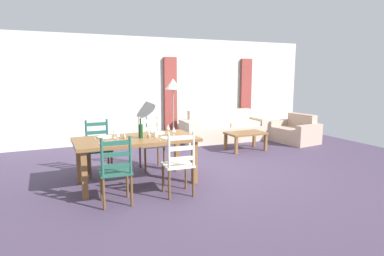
{
  "coord_description": "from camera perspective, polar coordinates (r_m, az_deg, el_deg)",
  "views": [
    {
      "loc": [
        -2.57,
        -5.08,
        1.75
      ],
      "look_at": [
        -0.07,
        0.44,
        0.75
      ],
      "focal_mm": 30.52,
      "sensor_mm": 36.0,
      "label": 1
    }
  ],
  "objects": [
    {
      "name": "fork_near_right",
      "position": [
        5.12,
        -5.78,
        -1.93
      ],
      "size": [
        0.02,
        0.17,
        0.01
      ],
      "primitive_type": "cube",
      "rotation": [
        0.0,
        0.0,
        -0.03
      ],
      "color": "silver",
      "rests_on": "dining_table"
    },
    {
      "name": "candle_tall",
      "position": [
        5.23,
        -11.73,
        -1.12
      ],
      "size": [
        0.05,
        0.05,
        0.24
      ],
      "color": "#998C66",
      "rests_on": "dining_table"
    },
    {
      "name": "wall_far",
      "position": [
        8.78,
        -7.34,
        6.69
      ],
      "size": [
        9.6,
        0.16,
        2.7
      ],
      "primitive_type": "cube",
      "color": "silver",
      "rests_on": "ground_plane"
    },
    {
      "name": "wine_glass_near_right",
      "position": [
        5.31,
        -3.19,
        -0.29
      ],
      "size": [
        0.06,
        0.06,
        0.16
      ],
      "color": "white",
      "rests_on": "dining_table"
    },
    {
      "name": "couch",
      "position": [
        8.75,
        5.48,
        -0.26
      ],
      "size": [
        2.33,
        0.95,
        0.8
      ],
      "color": "beige",
      "rests_on": "ground_plane"
    },
    {
      "name": "coffee_table",
      "position": [
        7.67,
        9.37,
        -1.23
      ],
      "size": [
        0.9,
        0.56,
        0.42
      ],
      "color": "brown",
      "rests_on": "ground_plane"
    },
    {
      "name": "candle_short",
      "position": [
        5.27,
        -7.55,
        -1.1
      ],
      "size": [
        0.05,
        0.05,
        0.19
      ],
      "color": "#998C66",
      "rests_on": "dining_table"
    },
    {
      "name": "dinner_plate_far_right",
      "position": [
        5.63,
        -5.97,
        -0.83
      ],
      "size": [
        0.24,
        0.24,
        0.02
      ],
      "primitive_type": "cylinder",
      "color": "white",
      "rests_on": "dining_table"
    },
    {
      "name": "fork_far_right",
      "position": [
        5.58,
        -7.43,
        -1.0
      ],
      "size": [
        0.02,
        0.17,
        0.01
      ],
      "primitive_type": "cube",
      "rotation": [
        0.0,
        0.0,
        -0.03
      ],
      "color": "silver",
      "rests_on": "dining_table"
    },
    {
      "name": "fork_far_left",
      "position": [
        5.4,
        -16.6,
        -1.68
      ],
      "size": [
        0.02,
        0.17,
        0.01
      ],
      "primitive_type": "cube",
      "rotation": [
        0.0,
        0.0,
        -0.0
      ],
      "color": "silver",
      "rests_on": "dining_table"
    },
    {
      "name": "wine_glass_near_left",
      "position": [
        5.04,
        -12.84,
        -1.04
      ],
      "size": [
        0.06,
        0.06,
        0.16
      ],
      "color": "white",
      "rests_on": "dining_table"
    },
    {
      "name": "dining_table",
      "position": [
        5.29,
        -9.72,
        -2.64
      ],
      "size": [
        1.9,
        0.96,
        0.75
      ],
      "color": "brown",
      "rests_on": "ground_plane"
    },
    {
      "name": "ground_plane",
      "position": [
        5.97,
        2.4,
        -7.8
      ],
      "size": [
        9.6,
        9.6,
        0.02
      ],
      "primitive_type": "cube",
      "color": "#473951"
    },
    {
      "name": "curtain_panel_right",
      "position": [
        9.93,
        9.36,
        5.51
      ],
      "size": [
        0.35,
        0.08,
        2.2
      ],
      "primitive_type": "cube",
      "color": "brown",
      "rests_on": "ground_plane"
    },
    {
      "name": "curtain_panel_left",
      "position": [
        8.83,
        -3.77,
        5.14
      ],
      "size": [
        0.35,
        0.08,
        2.2
      ],
      "primitive_type": "cube",
      "color": "brown",
      "rests_on": "ground_plane"
    },
    {
      "name": "wine_bottle",
      "position": [
        5.23,
        -8.96,
        -0.47
      ],
      "size": [
        0.07,
        0.07,
        0.32
      ],
      "color": "#143819",
      "rests_on": "dining_table"
    },
    {
      "name": "coffee_cup_primary",
      "position": [
        5.32,
        -6.4,
        -1.04
      ],
      "size": [
        0.07,
        0.07,
        0.09
      ],
      "primitive_type": "cylinder",
      "color": "silver",
      "rests_on": "dining_table"
    },
    {
      "name": "dining_chair_near_right",
      "position": [
        4.73,
        -2.31,
        -6.26
      ],
      "size": [
        0.45,
        0.43,
        0.96
      ],
      "color": "silver",
      "rests_on": "ground_plane"
    },
    {
      "name": "dinner_plate_far_left",
      "position": [
        5.42,
        -15.03,
        -1.51
      ],
      "size": [
        0.24,
        0.24,
        0.02
      ],
      "primitive_type": "cylinder",
      "color": "white",
      "rests_on": "dining_table"
    },
    {
      "name": "dinner_plate_near_right",
      "position": [
        5.16,
        -4.21,
        -1.73
      ],
      "size": [
        0.24,
        0.24,
        0.02
      ],
      "primitive_type": "cylinder",
      "color": "white",
      "rests_on": "dining_table"
    },
    {
      "name": "fork_near_left",
      "position": [
        4.91,
        -15.79,
        -2.72
      ],
      "size": [
        0.03,
        0.17,
        0.01
      ],
      "primitive_type": "cube",
      "rotation": [
        0.0,
        0.0,
        0.09
      ],
      "color": "silver",
      "rests_on": "dining_table"
    },
    {
      "name": "dining_chair_far_left",
      "position": [
        5.96,
        -16.02,
        -3.33
      ],
      "size": [
        0.42,
        0.4,
        0.96
      ],
      "color": "#22574D",
      "rests_on": "ground_plane"
    },
    {
      "name": "dinner_plate_near_left",
      "position": [
        4.93,
        -14.07,
        -2.52
      ],
      "size": [
        0.24,
        0.24,
        0.02
      ],
      "primitive_type": "cylinder",
      "color": "white",
      "rests_on": "dining_table"
    },
    {
      "name": "dining_chair_far_right",
      "position": [
        6.15,
        -7.21,
        -2.64
      ],
      "size": [
        0.42,
        0.4,
        0.96
      ],
      "color": "beige",
      "rests_on": "ground_plane"
    },
    {
      "name": "armchair_upholstered",
      "position": [
        8.93,
        17.6,
        -0.74
      ],
      "size": [
        0.93,
        1.25,
        0.72
      ],
      "color": "tan",
      "rests_on": "ground_plane"
    },
    {
      "name": "wine_glass_far_left",
      "position": [
        5.32,
        -13.37,
        -0.52
      ],
      "size": [
        0.06,
        0.06,
        0.16
      ],
      "color": "white",
      "rests_on": "dining_table"
    },
    {
      "name": "standing_lamp",
      "position": [
        8.21,
        -3.33,
        6.99
      ],
      "size": [
        0.4,
        0.4,
        1.64
      ],
      "color": "#332D28",
      "rests_on": "ground_plane"
    },
    {
      "name": "dining_chair_near_left",
      "position": [
        4.51,
        -13.16,
        -7.3
      ],
      "size": [
        0.45,
        0.43,
        0.96
      ],
      "color": "#235747",
      "rests_on": "ground_plane"
    },
    {
      "name": "wine_glass_far_right",
      "position": [
        5.55,
        -4.2,
        0.12
      ],
      "size": [
        0.06,
        0.06,
        0.16
      ],
      "color": "white",
      "rests_on": "dining_table"
    }
  ]
}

